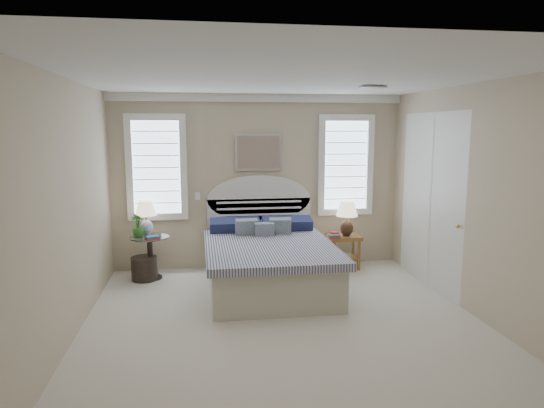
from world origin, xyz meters
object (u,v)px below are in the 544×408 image
at_px(lamp_left, 146,214).
at_px(lamp_right, 347,215).
at_px(side_table_left, 150,253).
at_px(nightstand_right, 344,244).
at_px(floor_pot, 144,268).
at_px(bed, 268,259).

height_order(lamp_left, lamp_right, lamp_left).
height_order(side_table_left, nightstand_right, side_table_left).
height_order(floor_pot, lamp_right, lamp_right).
bearing_deg(floor_pot, lamp_left, 77.75).
distance_m(side_table_left, floor_pot, 0.24).
bearing_deg(lamp_right, nightstand_right, 123.70).
bearing_deg(side_table_left, bed, -19.74).
height_order(bed, nightstand_right, bed).
height_order(nightstand_right, lamp_right, lamp_right).
relative_size(nightstand_right, floor_pot, 1.41).
relative_size(side_table_left, lamp_left, 1.23).
bearing_deg(floor_pot, nightstand_right, 2.78).
distance_m(bed, lamp_right, 1.55).
xyz_separation_m(lamp_left, lamp_right, (3.03, -0.05, -0.08)).
distance_m(nightstand_right, lamp_left, 3.05).
bearing_deg(nightstand_right, floor_pot, -177.22).
bearing_deg(bed, lamp_right, 26.17).
bearing_deg(floor_pot, side_table_left, 29.08).
bearing_deg(bed, side_table_left, 160.26).
bearing_deg(bed, floor_pot, 162.56).
xyz_separation_m(floor_pot, lamp_right, (3.06, 0.11, 0.69)).
bearing_deg(lamp_left, bed, -22.47).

